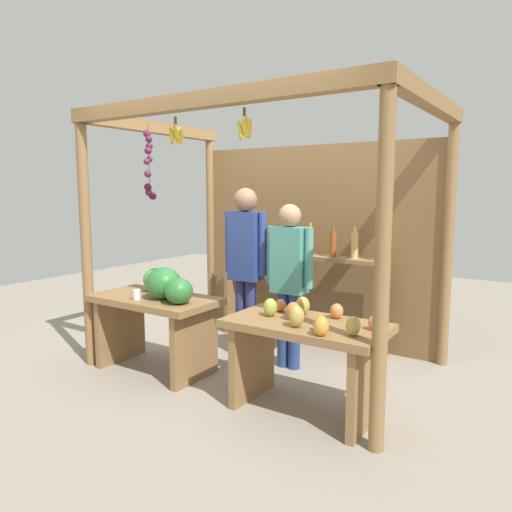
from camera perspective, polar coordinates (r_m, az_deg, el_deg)
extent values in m
plane|color=gray|center=(4.78, 1.26, -12.69)|extent=(12.00, 12.00, 0.00)
cylinder|color=olive|center=(4.79, -19.56, 1.68)|extent=(0.10, 0.10, 2.40)
cylinder|color=olive|center=(3.06, 14.77, -1.31)|extent=(0.10, 0.10, 2.40)
cylinder|color=olive|center=(6.09, -5.41, 3.30)|extent=(0.10, 0.10, 2.40)
cylinder|color=olive|center=(4.85, 21.88, 1.65)|extent=(0.10, 0.10, 2.40)
cube|color=olive|center=(3.79, -6.56, 17.96)|extent=(2.95, 0.12, 0.12)
cube|color=olive|center=(5.42, -11.97, 14.72)|extent=(0.12, 1.97, 0.12)
cube|color=olive|center=(3.98, 19.89, 17.06)|extent=(0.12, 1.97, 0.12)
cube|color=brown|center=(5.35, 6.74, 1.37)|extent=(2.85, 0.04, 2.16)
cylinder|color=brown|center=(3.60, -1.39, 16.77)|extent=(0.02, 0.02, 0.06)
ellipsoid|color=gold|center=(3.57, -1.04, 15.11)|extent=(0.04, 0.06, 0.15)
ellipsoid|color=gold|center=(3.60, -0.76, 14.91)|extent=(0.06, 0.05, 0.16)
ellipsoid|color=gold|center=(3.63, -1.28, 14.99)|extent=(0.09, 0.06, 0.15)
ellipsoid|color=gold|center=(3.59, -1.67, 14.60)|extent=(0.04, 0.08, 0.15)
ellipsoid|color=gold|center=(3.57, -1.86, 14.77)|extent=(0.09, 0.06, 0.16)
ellipsoid|color=gold|center=(3.54, -1.35, 14.95)|extent=(0.06, 0.05, 0.16)
cylinder|color=brown|center=(4.08, -9.55, 15.59)|extent=(0.02, 0.02, 0.06)
ellipsoid|color=gold|center=(4.05, -9.30, 13.84)|extent=(0.04, 0.07, 0.13)
ellipsoid|color=gold|center=(4.06, -8.89, 13.93)|extent=(0.07, 0.07, 0.14)
ellipsoid|color=gold|center=(4.10, -9.25, 14.00)|extent=(0.06, 0.04, 0.14)
ellipsoid|color=gold|center=(4.09, -9.71, 14.02)|extent=(0.05, 0.08, 0.14)
ellipsoid|color=gold|center=(4.07, -9.98, 13.70)|extent=(0.05, 0.06, 0.14)
ellipsoid|color=gold|center=(4.04, -9.98, 14.04)|extent=(0.07, 0.04, 0.13)
ellipsoid|color=gold|center=(4.03, -9.51, 14.33)|extent=(0.06, 0.05, 0.14)
cylinder|color=#4C422D|center=(4.53, -12.62, 11.60)|extent=(0.01, 0.01, 0.55)
sphere|color=#601E42|center=(4.58, -12.83, 14.00)|extent=(0.07, 0.07, 0.07)
sphere|color=#511938|center=(4.55, -12.63, 13.41)|extent=(0.06, 0.06, 0.06)
sphere|color=#511938|center=(4.54, -12.59, 12.62)|extent=(0.06, 0.06, 0.06)
sphere|color=#601E42|center=(4.53, -12.70, 12.13)|extent=(0.07, 0.07, 0.07)
sphere|color=#601E42|center=(4.56, -12.55, 11.18)|extent=(0.06, 0.06, 0.06)
sphere|color=#601E42|center=(4.51, -12.88, 10.89)|extent=(0.06, 0.06, 0.06)
sphere|color=#601E42|center=(4.52, -12.75, 9.51)|extent=(0.07, 0.07, 0.07)
sphere|color=#47142D|center=(4.50, -12.72, 8.00)|extent=(0.07, 0.07, 0.07)
sphere|color=#47142D|center=(4.53, -12.20, 7.00)|extent=(0.07, 0.07, 0.07)
sphere|color=#601E42|center=(4.52, -12.62, 7.38)|extent=(0.07, 0.07, 0.07)
cube|color=olive|center=(4.54, -11.97, -5.10)|extent=(1.20, 0.64, 0.06)
cube|color=olive|center=(4.97, -15.78, -8.30)|extent=(0.06, 0.58, 0.64)
cube|color=olive|center=(4.32, -7.28, -10.52)|extent=(0.06, 0.58, 0.64)
ellipsoid|color=#2D7533|center=(4.18, -9.16, -4.15)|extent=(0.25, 0.25, 0.22)
ellipsoid|color=#2D7533|center=(4.39, -10.91, -3.20)|extent=(0.37, 0.37, 0.29)
ellipsoid|color=#429347|center=(4.73, -11.75, -2.79)|extent=(0.31, 0.31, 0.23)
cylinder|color=white|center=(4.43, -14.00, -4.48)|extent=(0.07, 0.07, 0.09)
cube|color=olive|center=(3.62, 5.95, -8.23)|extent=(1.20, 0.64, 0.06)
cube|color=olive|center=(3.97, -0.41, -12.13)|extent=(0.06, 0.58, 0.64)
cube|color=olive|center=(3.56, 12.96, -14.71)|extent=(0.06, 0.58, 0.64)
ellipsoid|color=#CC7038|center=(3.88, 2.92, -5.89)|extent=(0.12, 0.12, 0.10)
ellipsoid|color=#B79E47|center=(3.80, 5.56, -5.89)|extent=(0.11, 0.11, 0.14)
ellipsoid|color=gold|center=(3.27, 7.76, -8.28)|extent=(0.11, 0.11, 0.13)
ellipsoid|color=#CC7038|center=(3.65, 4.47, -6.51)|extent=(0.14, 0.14, 0.14)
ellipsoid|color=#E07F47|center=(3.47, 13.96, -7.71)|extent=(0.13, 0.13, 0.11)
ellipsoid|color=#CC7038|center=(3.37, 7.75, -7.96)|extent=(0.10, 0.10, 0.12)
ellipsoid|color=#B79E47|center=(3.31, 11.48, -8.15)|extent=(0.13, 0.13, 0.13)
ellipsoid|color=#E07F47|center=(3.72, 9.57, -6.47)|extent=(0.11, 0.11, 0.12)
ellipsoid|color=#B79E47|center=(3.45, 4.84, -7.17)|extent=(0.14, 0.14, 0.16)
ellipsoid|color=#A8B24C|center=(3.74, 1.71, -6.11)|extent=(0.12, 0.12, 0.14)
cube|color=olive|center=(5.72, -3.01, -4.09)|extent=(0.05, 0.20, 1.00)
cube|color=olive|center=(4.88, 14.92, -6.41)|extent=(0.05, 0.20, 1.00)
cube|color=olive|center=(5.15, 5.29, 0.00)|extent=(1.85, 0.22, 0.04)
cylinder|color=#338C4C|center=(5.58, -2.51, 2.12)|extent=(0.08, 0.08, 0.25)
cylinder|color=#338C4C|center=(5.57, -2.52, 3.71)|extent=(0.03, 0.03, 0.06)
cylinder|color=silver|center=(5.45, -0.53, 1.92)|extent=(0.08, 0.08, 0.23)
cylinder|color=silver|center=(5.44, -0.53, 3.46)|extent=(0.04, 0.04, 0.06)
cylinder|color=#994C1E|center=(5.31, 1.79, 1.72)|extent=(0.07, 0.07, 0.23)
cylinder|color=#994C1E|center=(5.30, 1.80, 3.27)|extent=(0.03, 0.03, 0.06)
cylinder|color=silver|center=(5.18, 4.12, 1.81)|extent=(0.08, 0.08, 0.27)
cylinder|color=silver|center=(5.17, 4.14, 3.65)|extent=(0.03, 0.03, 0.06)
cylinder|color=gold|center=(5.07, 6.45, 1.72)|extent=(0.07, 0.07, 0.28)
cylinder|color=gold|center=(5.06, 6.48, 3.66)|extent=(0.03, 0.03, 0.06)
cylinder|color=#994C1E|center=(4.96, 9.14, 1.31)|extent=(0.07, 0.07, 0.25)
cylinder|color=#994C1E|center=(4.95, 9.18, 3.07)|extent=(0.03, 0.03, 0.06)
cylinder|color=#D8B266|center=(4.87, 11.66, 1.23)|extent=(0.07, 0.07, 0.26)
cylinder|color=#D8B266|center=(4.86, 11.71, 3.12)|extent=(0.03, 0.03, 0.06)
cylinder|color=gold|center=(4.79, 14.46, 0.87)|extent=(0.06, 0.06, 0.24)
cylinder|color=gold|center=(4.77, 14.52, 2.63)|extent=(0.03, 0.03, 0.06)
cylinder|color=navy|center=(4.88, -1.80, -7.37)|extent=(0.11, 0.11, 0.80)
cylinder|color=navy|center=(4.81, -0.63, -7.58)|extent=(0.11, 0.11, 0.80)
cube|color=#2D428C|center=(4.71, -1.24, 1.19)|extent=(0.32, 0.19, 0.67)
cylinder|color=#2D428C|center=(4.82, -3.20, 1.74)|extent=(0.08, 0.08, 0.61)
cylinder|color=#2D428C|center=(4.59, 0.81, 1.45)|extent=(0.08, 0.08, 0.61)
sphere|color=#997051|center=(4.68, -1.26, 6.70)|extent=(0.23, 0.23, 0.23)
cylinder|color=navy|center=(4.63, 3.26, -8.67)|extent=(0.11, 0.11, 0.73)
cylinder|color=navy|center=(4.57, 4.58, -8.89)|extent=(0.11, 0.11, 0.73)
cube|color=teal|center=(4.45, 3.99, -0.48)|extent=(0.32, 0.19, 0.61)
cylinder|color=teal|center=(4.55, 1.80, 0.10)|extent=(0.08, 0.08, 0.55)
cylinder|color=teal|center=(4.36, 6.29, -0.28)|extent=(0.08, 0.08, 0.55)
sphere|color=tan|center=(4.41, 4.04, 4.83)|extent=(0.21, 0.21, 0.21)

